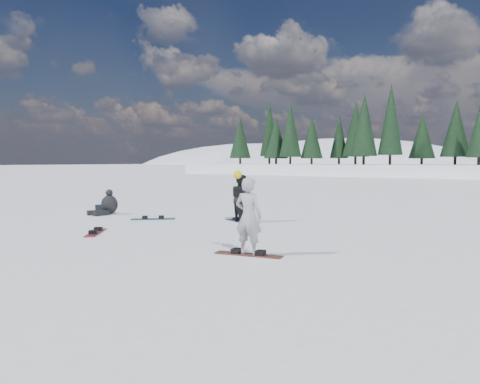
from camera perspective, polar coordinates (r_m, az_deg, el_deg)
name	(u,v)px	position (r m, az deg, el deg)	size (l,w,h in m)	color
ground	(229,241)	(11.89, -1.35, -6.00)	(420.00, 420.00, 0.00)	white
snowboarder_woman	(248,216)	(9.99, 1.02, -2.94)	(0.65, 0.47, 1.83)	#A8A9AE
snowboarder_man	(241,198)	(15.45, 0.14, -0.74)	(0.78, 0.60, 1.60)	black
seated_rider	(108,205)	(18.44, -15.77, -1.50)	(0.79, 1.19, 0.95)	black
gear_bag	(102,209)	(19.17, -16.47, -1.95)	(0.45, 0.30, 0.30)	black
snowboard_woman	(248,255)	(10.12, 1.03, -7.65)	(1.50, 0.28, 0.03)	maroon
snowboard_man	(241,222)	(15.54, 0.14, -3.62)	(1.50, 0.28, 0.03)	navy
snowboard_loose_b	(96,233)	(13.76, -17.17, -4.76)	(1.50, 0.28, 0.03)	maroon
snowboard_loose_a	(153,219)	(16.47, -10.54, -3.26)	(1.50, 0.28, 0.03)	navy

